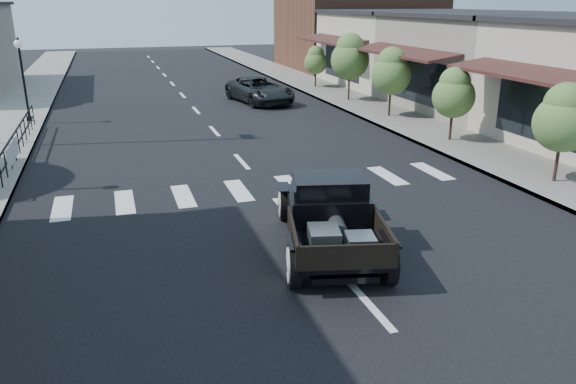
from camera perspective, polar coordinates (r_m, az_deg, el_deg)
name	(u,v)px	position (r m, az deg, el deg)	size (l,w,h in m)	color
ground	(312,241)	(12.98, 2.43, -4.99)	(120.00, 120.00, 0.00)	black
road	(203,118)	(26.97, -8.66, 7.44)	(14.00, 80.00, 0.02)	black
road_markings	(224,142)	(22.16, -6.51, 5.04)	(12.00, 60.00, 0.06)	silver
sidewalk_left	(5,129)	(26.99, -26.84, 5.78)	(3.00, 80.00, 0.15)	gray
sidewalk_right	(367,107)	(29.48, 8.02, 8.57)	(3.00, 80.00, 0.15)	gray
storefront_mid	(504,64)	(30.94, 21.05, 12.08)	(10.00, 9.00, 4.50)	gray
storefront_far	(413,50)	(38.38, 12.60, 13.94)	(10.00, 9.00, 4.50)	beige
far_building_right	(357,24)	(47.42, 7.01, 16.60)	(11.00, 10.00, 7.00)	brown
railing	(18,139)	(21.85, -25.74, 4.83)	(0.08, 10.00, 1.00)	black
banner	(14,159)	(19.96, -26.10, 3.00)	(0.04, 2.20, 0.60)	silver
lamp_post_c	(24,80)	(27.54, -25.27, 10.27)	(0.36, 0.36, 3.65)	black
small_tree_a	(561,135)	(18.21, 26.00, 5.25)	(1.69, 1.69, 2.81)	#4B6D32
small_tree_b	(453,105)	(22.44, 16.40, 8.46)	(1.60, 1.60, 2.67)	#4B6D32
small_tree_c	(391,83)	(26.68, 10.40, 10.83)	(1.82, 1.82, 3.03)	#4B6D32
small_tree_d	(349,68)	(30.87, 6.27, 12.41)	(2.03, 2.03, 3.39)	#4B6D32
small_tree_e	(316,67)	(35.68, 2.82, 12.55)	(1.43, 1.43, 2.39)	#4B6D32
hotrod_pickup	(330,214)	(12.27, 4.29, -2.27)	(2.24, 4.80, 1.66)	black
second_car	(260,90)	(30.74, -2.90, 10.30)	(2.29, 4.97, 1.38)	black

